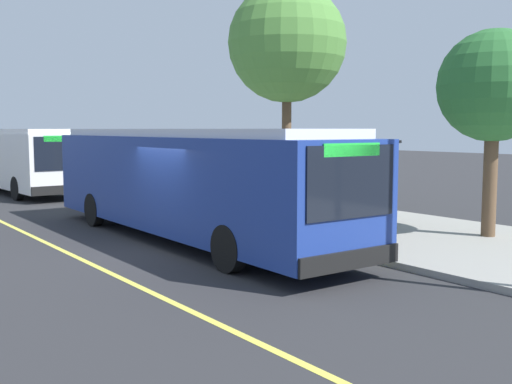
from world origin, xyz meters
name	(u,v)px	position (x,y,z in m)	size (l,w,h in m)	color
ground_plane	(172,250)	(0.00, 0.00, 0.00)	(120.00, 120.00, 0.00)	#2B2B2D
sidewalk_curb	(347,224)	(0.00, 6.00, 0.07)	(44.00, 6.40, 0.15)	gray
lane_stripe_center	(85,261)	(0.00, -2.20, 0.00)	(36.00, 0.14, 0.01)	#E0D64C
transit_bus_main	(187,179)	(-0.97, 1.01, 1.62)	(12.38, 2.72, 2.95)	navy
transit_bus_second	(20,158)	(-16.28, 0.90, 1.62)	(10.63, 2.97, 2.95)	white
bus_shelter	(344,164)	(-0.05, 5.88, 1.92)	(2.90, 1.60, 2.48)	#333338
waiting_bench	(344,206)	(0.03, 5.83, 0.63)	(1.60, 0.48, 0.95)	brown
route_sign_post	(353,169)	(2.41, 3.75, 1.96)	(0.44, 0.08, 2.80)	#333338
pedestrian_commuter	(329,193)	(0.36, 4.88, 1.12)	(0.24, 0.40, 1.69)	#282D47
street_tree_near_shelter	(494,87)	(3.97, 7.20, 4.02)	(2.88, 2.88, 5.34)	brown
street_tree_upstreet	(287,44)	(-4.82, 7.55, 6.11)	(4.41, 4.41, 8.19)	brown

